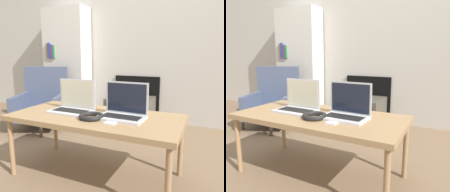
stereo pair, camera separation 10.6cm
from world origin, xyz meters
TOP-DOWN VIEW (x-y plane):
  - ground_plane at (0.00, 0.00)m, footprint 14.00×14.00m
  - wall_back at (-0.00, 1.73)m, footprint 7.00×0.08m
  - table at (0.00, 0.12)m, footprint 1.25×0.60m
  - laptop_left at (-0.21, 0.15)m, footprint 0.33×0.21m
  - laptop_right at (0.21, 0.15)m, footprint 0.33×0.21m
  - headphones at (0.02, 0.03)m, footprint 0.18×0.18m
  - phone at (0.19, 0.02)m, footprint 0.07×0.14m
  - tv at (-0.19, 1.43)m, footprint 0.56×0.50m
  - armchair at (-1.22, 0.94)m, footprint 0.78×0.83m
  - bookshelf at (-1.25, 1.53)m, footprint 0.67×0.32m

SIDE VIEW (x-z plane):
  - ground_plane at x=0.00m, z-range 0.00..0.00m
  - tv at x=-0.19m, z-range 0.00..0.36m
  - armchair at x=-1.22m, z-range -0.04..0.72m
  - table at x=0.00m, z-range 0.20..0.68m
  - phone at x=0.19m, z-range 0.48..0.49m
  - headphones at x=0.02m, z-range 0.48..0.51m
  - laptop_left at x=-0.21m, z-range 0.41..0.66m
  - laptop_right at x=0.21m, z-range 0.41..0.66m
  - bookshelf at x=-1.25m, z-range 0.00..1.59m
  - wall_back at x=0.00m, z-range -0.01..2.59m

